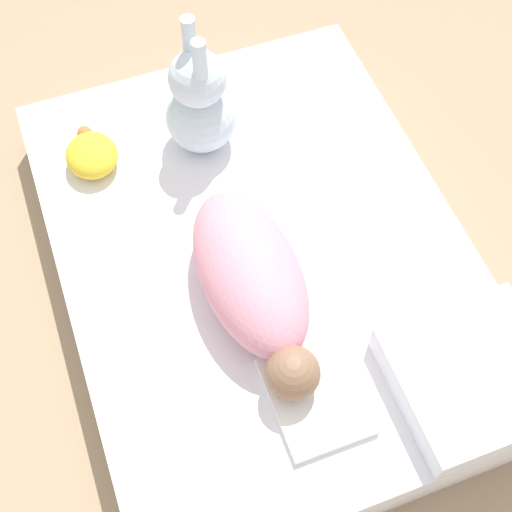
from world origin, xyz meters
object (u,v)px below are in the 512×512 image
swaddled_baby (253,280)px  turtle_plush (92,155)px  pillow (473,377)px  bunny_plush (200,104)px

swaddled_baby → turtle_plush: 0.54m
swaddled_baby → pillow: (-0.34, -0.35, -0.05)m
swaddled_baby → pillow: swaddled_baby is taller
swaddled_baby → pillow: 0.48m
bunny_plush → turtle_plush: size_ratio=2.11×
turtle_plush → swaddled_baby: bearing=-153.7°
pillow → bunny_plush: (0.80, 0.31, 0.09)m
pillow → bunny_plush: bearing=21.3°
pillow → turtle_plush: 1.00m
bunny_plush → turtle_plush: 0.29m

